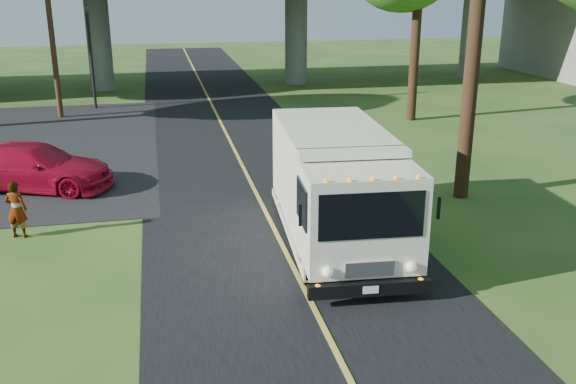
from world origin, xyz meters
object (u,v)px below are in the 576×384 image
object	(u,v)px
traffic_signal	(90,46)
pedestrian	(16,209)
utility_pole	(50,20)
red_sedan	(34,167)
step_van	(337,185)

from	to	relation	value
traffic_signal	pedestrian	world-z (taller)	traffic_signal
utility_pole	red_sedan	size ratio (longest dim) A/B	1.79
utility_pole	step_van	bearing A→B (deg)	-63.41
red_sedan	pedestrian	world-z (taller)	pedestrian
traffic_signal	red_sedan	xyz separation A→B (m)	(-0.87, -13.45, -2.47)
step_van	red_sedan	xyz separation A→B (m)	(-8.26, 6.30, -0.85)
traffic_signal	step_van	xyz separation A→B (m)	(7.38, -19.75, -1.62)
traffic_signal	pedestrian	distance (m)	17.85
traffic_signal	step_van	distance (m)	21.15
traffic_signal	pedestrian	size ratio (longest dim) A/B	3.39
pedestrian	red_sedan	bearing A→B (deg)	-73.31
traffic_signal	step_van	world-z (taller)	traffic_signal
pedestrian	utility_pole	bearing A→B (deg)	-73.24
step_van	pedestrian	xyz separation A→B (m)	(-8.03, 2.08, -0.81)
step_van	red_sedan	distance (m)	10.42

